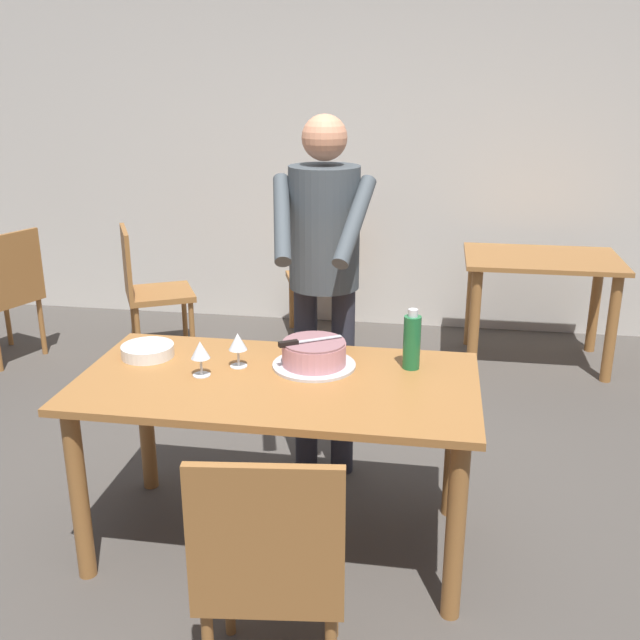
{
  "coord_description": "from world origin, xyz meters",
  "views": [
    {
      "loc": [
        0.59,
        -2.57,
        1.89
      ],
      "look_at": [
        0.12,
        0.3,
        0.9
      ],
      "focal_mm": 41.02,
      "sensor_mm": 36.0,
      "label": 1
    }
  ],
  "objects_px": {
    "main_dining_table": "(278,406)",
    "wine_glass_near": "(200,351)",
    "cake_on_platter": "(314,355)",
    "background_chair_1": "(329,271)",
    "person_cutting_cake": "(324,261)",
    "background_chair_0": "(148,286)",
    "chair_near_side": "(271,564)",
    "wine_glass_far": "(238,343)",
    "cake_knife": "(297,342)",
    "plate_stack": "(148,351)",
    "background_chair_2": "(4,291)",
    "background_table": "(540,280)",
    "water_bottle": "(412,341)"
  },
  "relations": [
    {
      "from": "cake_knife",
      "to": "water_bottle",
      "type": "xyz_separation_m",
      "value": [
        0.45,
        0.09,
        -0.0
      ]
    },
    {
      "from": "cake_on_platter",
      "to": "background_chair_1",
      "type": "xyz_separation_m",
      "value": [
        -0.31,
        2.46,
        -0.31
      ]
    },
    {
      "from": "wine_glass_far",
      "to": "chair_near_side",
      "type": "bearing_deg",
      "value": -69.35
    },
    {
      "from": "chair_near_side",
      "to": "background_table",
      "type": "height_order",
      "value": "chair_near_side"
    },
    {
      "from": "cake_on_platter",
      "to": "wine_glass_far",
      "type": "height_order",
      "value": "wine_glass_far"
    },
    {
      "from": "background_chair_1",
      "to": "background_chair_0",
      "type": "bearing_deg",
      "value": -152.55
    },
    {
      "from": "cake_knife",
      "to": "background_chair_1",
      "type": "relative_size",
      "value": 0.27
    },
    {
      "from": "wine_glass_far",
      "to": "background_chair_2",
      "type": "bearing_deg",
      "value": 141.87
    },
    {
      "from": "cake_knife",
      "to": "chair_near_side",
      "type": "height_order",
      "value": "chair_near_side"
    },
    {
      "from": "wine_glass_near",
      "to": "chair_near_side",
      "type": "relative_size",
      "value": 0.16
    },
    {
      "from": "chair_near_side",
      "to": "background_chair_1",
      "type": "relative_size",
      "value": 1.0
    },
    {
      "from": "water_bottle",
      "to": "background_chair_0",
      "type": "xyz_separation_m",
      "value": [
        -1.87,
        1.81,
        -0.37
      ]
    },
    {
      "from": "cake_on_platter",
      "to": "background_chair_2",
      "type": "relative_size",
      "value": 0.38
    },
    {
      "from": "plate_stack",
      "to": "background_table",
      "type": "distance_m",
      "value": 2.84
    },
    {
      "from": "person_cutting_cake",
      "to": "background_chair_0",
      "type": "height_order",
      "value": "person_cutting_cake"
    },
    {
      "from": "background_chair_1",
      "to": "wine_glass_far",
      "type": "bearing_deg",
      "value": -89.82
    },
    {
      "from": "wine_glass_near",
      "to": "background_chair_0",
      "type": "relative_size",
      "value": 0.16
    },
    {
      "from": "wine_glass_far",
      "to": "background_chair_0",
      "type": "distance_m",
      "value": 2.27
    },
    {
      "from": "plate_stack",
      "to": "wine_glass_near",
      "type": "distance_m",
      "value": 0.34
    },
    {
      "from": "plate_stack",
      "to": "wine_glass_far",
      "type": "relative_size",
      "value": 1.53
    },
    {
      "from": "cake_knife",
      "to": "background_chair_1",
      "type": "height_order",
      "value": "background_chair_1"
    },
    {
      "from": "main_dining_table",
      "to": "wine_glass_far",
      "type": "height_order",
      "value": "wine_glass_far"
    },
    {
      "from": "main_dining_table",
      "to": "wine_glass_near",
      "type": "height_order",
      "value": "wine_glass_near"
    },
    {
      "from": "person_cutting_cake",
      "to": "wine_glass_near",
      "type": "bearing_deg",
      "value": -121.67
    },
    {
      "from": "cake_on_platter",
      "to": "person_cutting_cake",
      "type": "height_order",
      "value": "person_cutting_cake"
    },
    {
      "from": "cake_on_platter",
      "to": "plate_stack",
      "type": "bearing_deg",
      "value": -179.87
    },
    {
      "from": "cake_knife",
      "to": "chair_near_side",
      "type": "bearing_deg",
      "value": -84.26
    },
    {
      "from": "wine_glass_far",
      "to": "background_chair_1",
      "type": "xyz_separation_m",
      "value": [
        -0.01,
        2.51,
        -0.36
      ]
    },
    {
      "from": "plate_stack",
      "to": "background_chair_2",
      "type": "xyz_separation_m",
      "value": [
        -1.68,
        1.59,
        -0.28
      ]
    },
    {
      "from": "wine_glass_near",
      "to": "water_bottle",
      "type": "xyz_separation_m",
      "value": [
        0.81,
        0.21,
        0.01
      ]
    },
    {
      "from": "background_chair_0",
      "to": "background_chair_2",
      "type": "relative_size",
      "value": 1.0
    },
    {
      "from": "wine_glass_near",
      "to": "chair_near_side",
      "type": "bearing_deg",
      "value": -59.49
    },
    {
      "from": "cake_knife",
      "to": "cake_on_platter",
      "type": "bearing_deg",
      "value": 31.82
    },
    {
      "from": "main_dining_table",
      "to": "background_chair_2",
      "type": "distance_m",
      "value": 2.86
    },
    {
      "from": "cake_knife",
      "to": "chair_near_side",
      "type": "xyz_separation_m",
      "value": [
        0.09,
        -0.89,
        -0.37
      ]
    },
    {
      "from": "cake_on_platter",
      "to": "background_chair_1",
      "type": "bearing_deg",
      "value": 97.21
    },
    {
      "from": "cake_on_platter",
      "to": "water_bottle",
      "type": "distance_m",
      "value": 0.4
    },
    {
      "from": "main_dining_table",
      "to": "background_chair_1",
      "type": "height_order",
      "value": "background_chair_1"
    },
    {
      "from": "cake_on_platter",
      "to": "background_chair_2",
      "type": "height_order",
      "value": "background_chair_2"
    },
    {
      "from": "plate_stack",
      "to": "person_cutting_cake",
      "type": "distance_m",
      "value": 0.88
    },
    {
      "from": "cake_knife",
      "to": "wine_glass_far",
      "type": "height_order",
      "value": "wine_glass_far"
    },
    {
      "from": "cake_knife",
      "to": "background_chair_0",
      "type": "xyz_separation_m",
      "value": [
        -1.42,
        1.9,
        -0.37
      ]
    },
    {
      "from": "wine_glass_far",
      "to": "chair_near_side",
      "type": "xyz_separation_m",
      "value": [
        0.33,
        -0.88,
        -0.36
      ]
    },
    {
      "from": "person_cutting_cake",
      "to": "cake_on_platter",
      "type": "bearing_deg",
      "value": -85.89
    },
    {
      "from": "background_chair_0",
      "to": "wine_glass_far",
      "type": "bearing_deg",
      "value": -58.36
    },
    {
      "from": "wine_glass_near",
      "to": "chair_near_side",
      "type": "height_order",
      "value": "chair_near_side"
    },
    {
      "from": "wine_glass_near",
      "to": "cake_knife",
      "type": "bearing_deg",
      "value": 18.96
    },
    {
      "from": "wine_glass_far",
      "to": "background_table",
      "type": "relative_size",
      "value": 0.14
    },
    {
      "from": "cake_knife",
      "to": "background_chair_2",
      "type": "distance_m",
      "value": 2.87
    },
    {
      "from": "cake_knife",
      "to": "background_chair_0",
      "type": "height_order",
      "value": "background_chair_0"
    }
  ]
}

